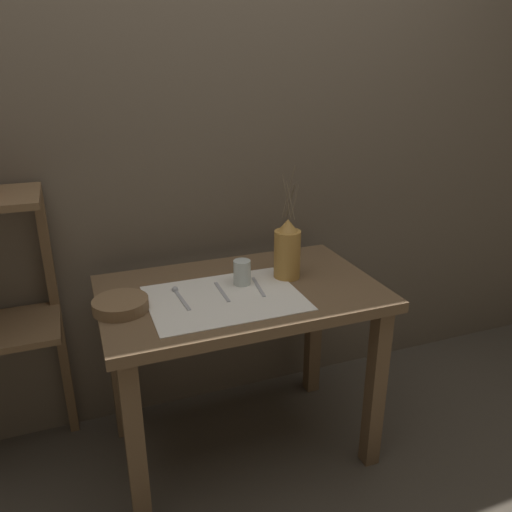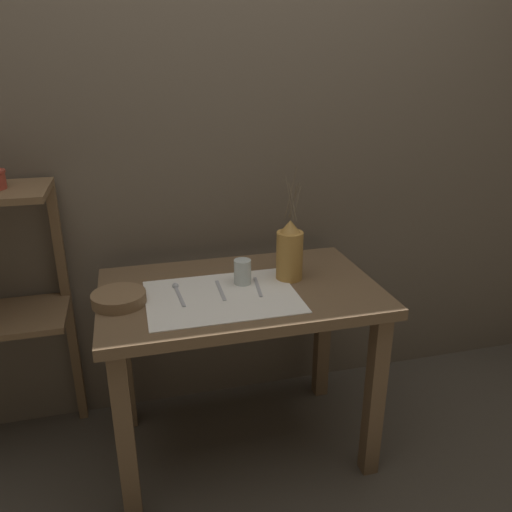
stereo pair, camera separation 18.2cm
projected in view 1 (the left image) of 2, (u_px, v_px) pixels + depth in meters
The scene contains 10 objects.
ground_plane at pixel (242, 445), 2.11m from camera, with size 12.00×12.00×0.00m, color #473F35.
stone_wall_back at pixel (205, 144), 2.05m from camera, with size 7.00×0.06×2.40m.
wooden_table at pixel (241, 317), 1.89m from camera, with size 1.03×0.64×0.73m.
linen_cloth at pixel (225, 298), 1.77m from camera, with size 0.54×0.40×0.00m.
pitcher_with_flowers at pixel (287, 251), 1.91m from camera, with size 0.10×0.10×0.44m.
wooden_bowl at pixel (121, 305), 1.67m from camera, with size 0.19×0.19×0.04m.
glass_tumbler_near at pixel (242, 272), 1.86m from camera, with size 0.06×0.06×0.09m.
spoon_inner at pixel (178, 293), 1.79m from camera, with size 0.03×0.18×0.02m.
knife_center at pixel (222, 292), 1.81m from camera, with size 0.01×0.17×0.00m.
fork_outer at pixel (258, 287), 1.85m from camera, with size 0.03×0.17×0.00m.
Camera 1 is at (-0.54, -1.59, 1.51)m, focal length 35.00 mm.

